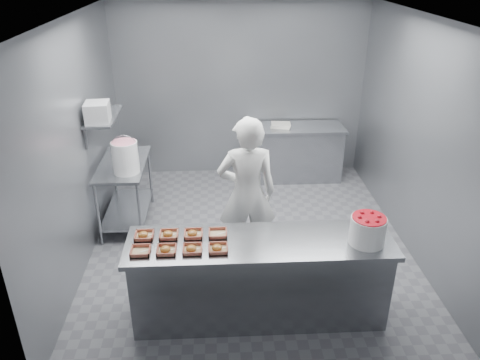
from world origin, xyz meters
The scene contains 24 objects.
floor centered at (0.00, 0.00, 0.00)m, with size 4.50×4.50×0.00m, color #4C4C51.
ceiling centered at (0.00, 0.00, 2.80)m, with size 4.50×4.50×0.00m, color white.
wall_back centered at (0.00, 2.25, 1.40)m, with size 4.00×0.04×2.80m, color slate.
wall_left centered at (-2.00, 0.00, 1.40)m, with size 0.04×4.50×2.80m, color slate.
wall_right centered at (2.00, 0.00, 1.40)m, with size 0.04×4.50×2.80m, color slate.
service_counter centered at (0.00, -1.35, 0.45)m, with size 2.60×0.70×0.90m.
prep_table centered at (-1.65, 0.60, 0.59)m, with size 0.60×1.20×0.90m.
back_counter centered at (0.90, 1.90, 0.45)m, with size 1.50×0.60×0.90m.
wall_shelf centered at (-1.82, 0.60, 1.55)m, with size 0.35×0.90×0.03m, color slate.
tray_0 centered at (-1.13, -1.48, 0.92)m, with size 0.19×0.18×0.04m.
tray_1 centered at (-0.89, -1.48, 0.92)m, with size 0.19×0.18×0.06m.
tray_2 centered at (-0.65, -1.48, 0.92)m, with size 0.19×0.18×0.06m.
tray_3 centered at (-0.41, -1.48, 0.92)m, with size 0.19×0.18×0.06m.
tray_4 centered at (-1.13, -1.22, 0.92)m, with size 0.19×0.18×0.06m.
tray_5 centered at (-0.89, -1.22, 0.92)m, with size 0.19×0.18×0.06m.
tray_6 centered at (-0.65, -1.22, 0.92)m, with size 0.19×0.18×0.06m.
tray_7 centered at (-0.41, -1.22, 0.92)m, with size 0.19×0.18×0.04m.
worker centered at (-0.07, -0.42, 0.93)m, with size 0.68×0.44×1.85m, color silver.
strawberry_tub centered at (1.01, -1.43, 1.05)m, with size 0.34×0.34×0.28m.
glaze_bucket centered at (-1.54, 0.31, 1.12)m, with size 0.34×0.32×0.50m.
bucket_lid centered at (-1.57, 0.51, 0.91)m, with size 0.32×0.32×0.02m, color silver.
rag centered at (-1.61, 0.80, 0.91)m, with size 0.16×0.13×0.02m, color #CCB28C.
appliance centered at (-1.82, 0.35, 1.68)m, with size 0.28×0.32×0.24m, color gray.
paper_stack centered at (0.63, 1.90, 0.93)m, with size 0.30×0.22×0.06m, color silver.
Camera 1 is at (-0.40, -5.13, 3.41)m, focal length 35.00 mm.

